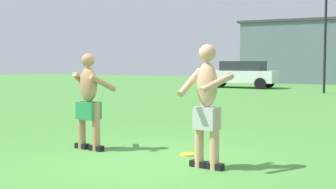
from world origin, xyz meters
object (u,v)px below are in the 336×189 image
at_px(player_in_gray, 207,104).
at_px(lamp_post, 325,27).
at_px(player_near, 89,99).
at_px(car_white_near_post, 241,74).
at_px(frisbee, 188,154).

bearing_deg(player_in_gray, lamp_post, 92.38).
distance_m(player_near, car_white_near_post, 19.74).
height_order(frisbee, lamp_post, lamp_post).
relative_size(player_near, frisbee, 6.36).
bearing_deg(frisbee, car_white_near_post, 105.20).
xyz_separation_m(player_near, frisbee, (1.68, 0.33, -0.84)).
bearing_deg(car_white_near_post, frisbee, -74.80).
bearing_deg(player_near, car_white_near_post, 100.25).
height_order(player_in_gray, lamp_post, lamp_post).
bearing_deg(player_in_gray, car_white_near_post, 106.29).
relative_size(player_near, car_white_near_post, 0.37).
distance_m(player_in_gray, frisbee, 1.28).
relative_size(frisbee, car_white_near_post, 0.06).
bearing_deg(lamp_post, player_near, -95.36).
bearing_deg(lamp_post, car_white_near_post, 151.44).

